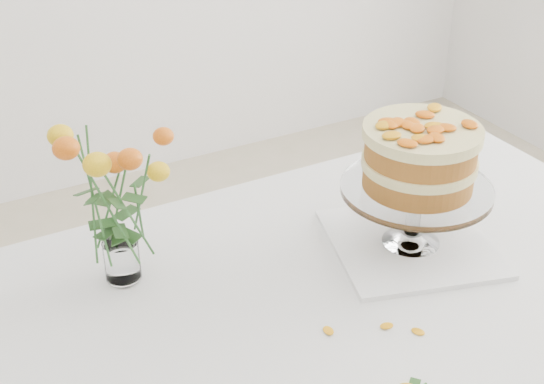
# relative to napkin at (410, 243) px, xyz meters

# --- Properties ---
(table) EXTENTS (1.43, 0.93, 0.76)m
(table) POSITION_rel_napkin_xyz_m (-0.18, -0.05, -0.09)
(table) COLOR tan
(table) RESTS_ON ground
(napkin) EXTENTS (0.40, 0.40, 0.01)m
(napkin) POSITION_rel_napkin_xyz_m (0.00, 0.00, 0.00)
(napkin) COLOR silver
(napkin) RESTS_ON table
(cake_stand) EXTENTS (0.31, 0.31, 0.28)m
(cake_stand) POSITION_rel_napkin_xyz_m (0.00, 0.00, 0.19)
(cake_stand) COLOR silver
(cake_stand) RESTS_ON napkin
(rose_vase) EXTENTS (0.28, 0.28, 0.35)m
(rose_vase) POSITION_rel_napkin_xyz_m (-0.57, 0.18, 0.20)
(rose_vase) COLOR silver
(rose_vase) RESTS_ON table
(stray_petal_a) EXTENTS (0.03, 0.02, 0.00)m
(stray_petal_a) POSITION_rel_napkin_xyz_m (-0.30, -0.15, -0.00)
(stray_petal_a) COLOR orange
(stray_petal_a) RESTS_ON table
(stray_petal_b) EXTENTS (0.03, 0.02, 0.00)m
(stray_petal_b) POSITION_rel_napkin_xyz_m (-0.20, -0.19, -0.00)
(stray_petal_b) COLOR orange
(stray_petal_b) RESTS_ON table
(stray_petal_c) EXTENTS (0.03, 0.02, 0.00)m
(stray_petal_c) POSITION_rel_napkin_xyz_m (-0.16, -0.23, -0.00)
(stray_petal_c) COLOR orange
(stray_petal_c) RESTS_ON table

